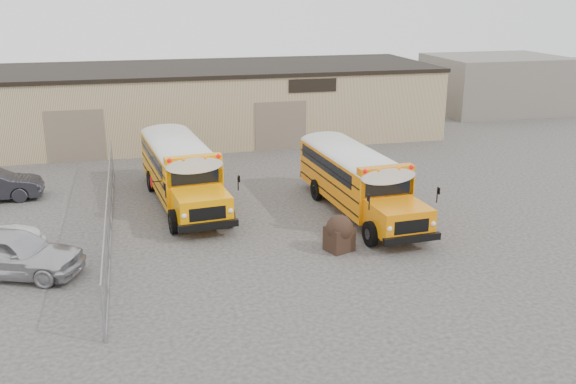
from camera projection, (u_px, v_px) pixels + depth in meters
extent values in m
plane|color=#32302E|center=(269.00, 245.00, 24.88)|extent=(120.00, 120.00, 0.00)
cube|color=tan|center=(205.00, 103.00, 42.72)|extent=(30.00, 10.00, 4.50)
cube|color=black|center=(204.00, 68.00, 42.02)|extent=(30.20, 10.20, 0.25)
cube|color=black|center=(313.00, 86.00, 38.95)|extent=(3.00, 0.08, 0.80)
cube|color=#81725C|center=(76.00, 136.00, 36.46)|extent=(3.20, 0.08, 3.00)
cube|color=#81725C|center=(281.00, 126.00, 39.21)|extent=(3.20, 0.08, 3.00)
cylinder|color=gray|center=(103.00, 315.00, 17.68)|extent=(0.07, 0.07, 1.80)
cylinder|color=gray|center=(106.00, 270.00, 20.46)|extent=(0.07, 0.07, 1.80)
cylinder|color=gray|center=(108.00, 237.00, 23.24)|extent=(0.07, 0.07, 1.80)
cylinder|color=gray|center=(109.00, 211.00, 26.01)|extent=(0.07, 0.07, 1.80)
cylinder|color=gray|center=(110.00, 189.00, 28.79)|extent=(0.07, 0.07, 1.80)
cylinder|color=gray|center=(111.00, 172.00, 31.57)|extent=(0.07, 0.07, 1.80)
cylinder|color=gray|center=(112.00, 157.00, 34.34)|extent=(0.07, 0.07, 1.80)
cylinder|color=gray|center=(107.00, 190.00, 25.75)|extent=(0.05, 18.00, 0.05)
cylinder|color=gray|center=(111.00, 230.00, 26.27)|extent=(0.05, 18.00, 0.05)
cube|color=gray|center=(109.00, 211.00, 26.01)|extent=(0.02, 18.00, 1.70)
cube|color=slate|center=(495.00, 84.00, 51.93)|extent=(10.00, 8.00, 4.40)
cube|color=#FF9801|center=(159.00, 140.00, 35.43)|extent=(3.21, 7.64, 2.00)
cube|color=#FF9801|center=(175.00, 170.00, 31.27)|extent=(2.36, 2.36, 1.12)
cube|color=black|center=(170.00, 145.00, 31.95)|extent=(2.00, 0.27, 0.73)
cube|color=silver|center=(158.00, 120.00, 35.09)|extent=(3.21, 7.72, 0.39)
cube|color=#FF9801|center=(169.00, 132.00, 31.97)|extent=(2.43, 0.74, 0.35)
sphere|color=#E50705|center=(149.00, 132.00, 31.40)|extent=(0.20, 0.20, 0.20)
sphere|color=#E50705|center=(190.00, 129.00, 32.06)|extent=(0.20, 0.20, 0.20)
sphere|color=orange|center=(160.00, 131.00, 31.58)|extent=(0.20, 0.20, 0.20)
sphere|color=orange|center=(179.00, 130.00, 31.88)|extent=(0.20, 0.20, 0.20)
cube|color=black|center=(180.00, 185.00, 30.37)|extent=(2.40, 0.46, 0.27)
cube|color=black|center=(150.00, 141.00, 39.08)|extent=(2.40, 0.44, 0.27)
cube|color=black|center=(159.00, 142.00, 35.45)|extent=(3.23, 7.50, 0.06)
cube|color=black|center=(158.00, 129.00, 35.53)|extent=(3.11, 6.48, 0.61)
cylinder|color=black|center=(152.00, 183.00, 31.16)|extent=(0.38, 1.04, 1.02)
cylinder|color=black|center=(199.00, 178.00, 31.91)|extent=(0.38, 1.04, 1.02)
cylinder|color=black|center=(136.00, 153.00, 36.69)|extent=(0.38, 1.04, 1.02)
cylinder|color=black|center=(176.00, 150.00, 37.44)|extent=(0.38, 1.04, 1.02)
cylinder|color=#BF0505|center=(134.00, 151.00, 32.58)|extent=(0.09, 0.55, 0.55)
cube|color=orange|center=(309.00, 147.00, 33.99)|extent=(2.85, 7.36, 1.95)
cube|color=orange|center=(342.00, 179.00, 29.90)|extent=(2.23, 2.23, 1.09)
cube|color=black|center=(334.00, 153.00, 30.57)|extent=(1.95, 0.19, 0.71)
cube|color=silver|center=(309.00, 127.00, 33.66)|extent=(2.86, 7.44, 0.38)
cube|color=orange|center=(333.00, 140.00, 30.59)|extent=(2.35, 0.63, 0.34)
sphere|color=#E50705|center=(315.00, 140.00, 30.07)|extent=(0.19, 0.19, 0.19)
sphere|color=#E50705|center=(354.00, 137.00, 30.65)|extent=(0.19, 0.19, 0.19)
sphere|color=orange|center=(326.00, 139.00, 30.22)|extent=(0.19, 0.19, 0.19)
sphere|color=orange|center=(343.00, 138.00, 30.49)|extent=(0.19, 0.19, 0.19)
cube|color=black|center=(352.00, 194.00, 29.01)|extent=(2.34, 0.37, 0.27)
cube|color=black|center=(288.00, 148.00, 37.58)|extent=(2.33, 0.35, 0.27)
cube|color=black|center=(309.00, 149.00, 34.02)|extent=(2.88, 7.22, 0.06)
cube|color=black|center=(307.00, 136.00, 34.09)|extent=(2.81, 6.23, 0.59)
cylinder|color=black|center=(319.00, 191.00, 29.83)|extent=(0.33, 1.00, 0.99)
cylinder|color=black|center=(363.00, 187.00, 30.49)|extent=(0.33, 1.00, 0.99)
cylinder|color=black|center=(281.00, 160.00, 35.27)|extent=(0.33, 1.00, 0.99)
cylinder|color=black|center=(319.00, 157.00, 35.93)|extent=(0.33, 1.00, 0.99)
cube|color=black|center=(339.00, 239.00, 24.23)|extent=(1.17, 1.12, 0.94)
sphere|color=black|center=(339.00, 228.00, 24.10)|extent=(1.03, 1.03, 1.03)
imported|color=#BCBBC1|center=(12.00, 253.00, 22.02)|extent=(5.22, 3.60, 1.65)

